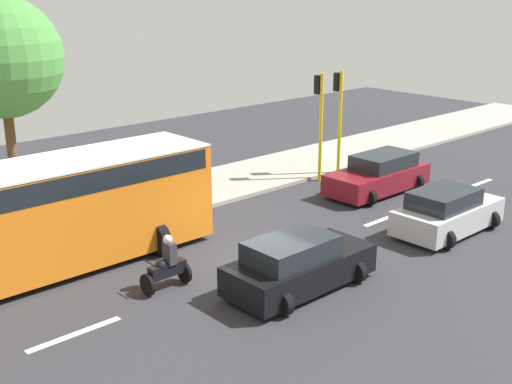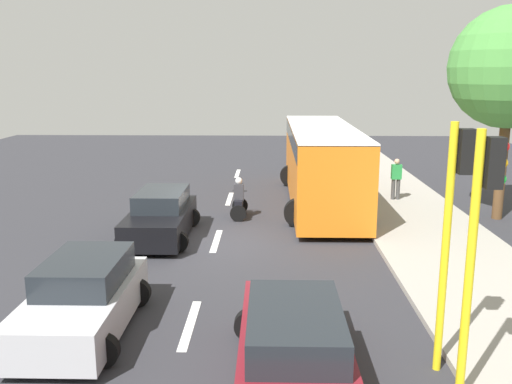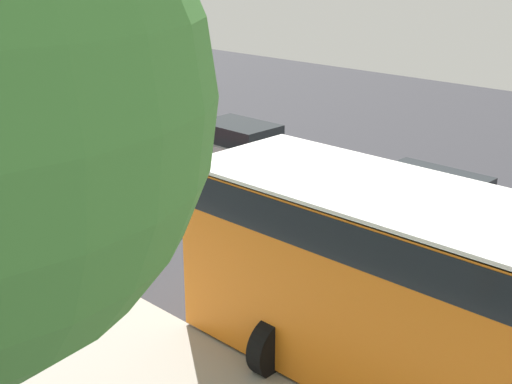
{
  "view_description": "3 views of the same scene",
  "coord_description": "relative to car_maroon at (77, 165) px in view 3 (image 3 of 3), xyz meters",
  "views": [
    {
      "loc": [
        -13.09,
        12.12,
        7.89
      ],
      "look_at": [
        1.99,
        -1.59,
        1.44
      ],
      "focal_mm": 46.29,
      "sensor_mm": 36.0,
      "label": 1
    },
    {
      "loc": [
        1.68,
        -16.94,
        5.3
      ],
      "look_at": [
        1.28,
        -0.35,
        1.69
      ],
      "focal_mm": 38.82,
      "sensor_mm": 36.0,
      "label": 2
    },
    {
      "loc": [
        11.87,
        8.03,
        6.44
      ],
      "look_at": [
        2.14,
        -1.27,
        1.64
      ],
      "focal_mm": 47.98,
      "sensor_mm": 36.0,
      "label": 3
    }
  ],
  "objects": [
    {
      "name": "ground_plane",
      "position": [
        -2.12,
        8.24,
        -0.76
      ],
      "size": [
        40.0,
        60.0,
        0.1
      ],
      "primitive_type": "cube",
      "color": "#2D2D33"
    },
    {
      "name": "sidewalk",
      "position": [
        4.88,
        8.24,
        -0.64
      ],
      "size": [
        4.0,
        60.0,
        0.15
      ],
      "primitive_type": "cube",
      "color": "#9E998E",
      "rests_on": "ground"
    },
    {
      "name": "lane_stripe_far_north",
      "position": [
        -2.12,
        -3.76,
        -0.71
      ],
      "size": [
        0.2,
        2.4,
        0.01
      ],
      "primitive_type": "cube",
      "color": "white",
      "rests_on": "ground"
    },
    {
      "name": "lane_stripe_north",
      "position": [
        -2.12,
        2.24,
        -0.71
      ],
      "size": [
        0.2,
        2.4,
        0.01
      ],
      "primitive_type": "cube",
      "color": "white",
      "rests_on": "ground"
    },
    {
      "name": "lane_stripe_mid",
      "position": [
        -2.12,
        8.24,
        -0.71
      ],
      "size": [
        0.2,
        2.4,
        0.01
      ],
      "primitive_type": "cube",
      "color": "white",
      "rests_on": "ground"
    },
    {
      "name": "car_maroon",
      "position": [
        0.0,
        0.0,
        0.0
      ],
      "size": [
        2.26,
        4.56,
        1.52
      ],
      "color": "maroon",
      "rests_on": "ground"
    },
    {
      "name": "car_silver",
      "position": [
        -4.27,
        1.91,
        -0.0
      ],
      "size": [
        2.24,
        4.09,
        1.52
      ],
      "color": "#B7B7BC",
      "rests_on": "ground"
    },
    {
      "name": "car_black",
      "position": [
        -3.95,
        8.6,
        -0.0
      ],
      "size": [
        2.21,
        4.3,
        1.52
      ],
      "color": "black",
      "rests_on": "ground"
    },
    {
      "name": "motorcycle",
      "position": [
        -1.54,
        11.18,
        -0.07
      ],
      "size": [
        0.6,
        1.3,
        1.53
      ],
      "color": "black",
      "rests_on": "ground"
    }
  ]
}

